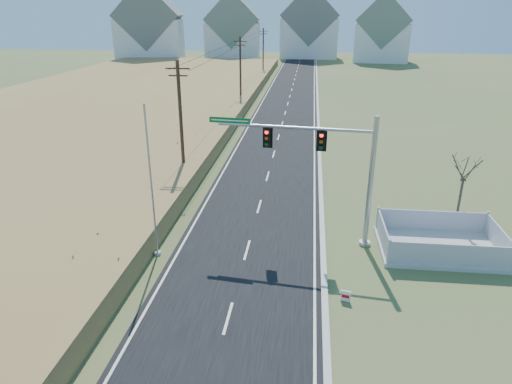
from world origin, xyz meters
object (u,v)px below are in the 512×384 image
(fence_enclosure, at_px, (439,246))
(flagpole, at_px, (153,199))
(traffic_signal_mast, at_px, (336,167))
(open_sign, at_px, (346,296))
(bare_tree, at_px, (465,167))

(fence_enclosure, bearing_deg, flagpole, -172.05)
(traffic_signal_mast, xyz_separation_m, open_sign, (0.45, -5.81, -4.22))
(traffic_signal_mast, relative_size, bare_tree, 1.88)
(fence_enclosure, xyz_separation_m, bare_tree, (1.64, 2.84, 3.66))
(traffic_signal_mast, height_order, flagpole, flagpole)
(bare_tree, bearing_deg, fence_enclosure, -120.02)
(traffic_signal_mast, bearing_deg, bare_tree, 24.37)
(open_sign, distance_m, flagpole, 10.77)
(fence_enclosure, bearing_deg, traffic_signal_mast, 175.61)
(traffic_signal_mast, relative_size, open_sign, 16.86)
(bare_tree, bearing_deg, flagpole, -163.21)
(fence_enclosure, xyz_separation_m, flagpole, (-15.24, -2.25, 2.99))
(open_sign, bearing_deg, flagpole, 177.65)
(fence_enclosure, distance_m, open_sign, 7.63)
(fence_enclosure, distance_m, bare_tree, 4.92)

